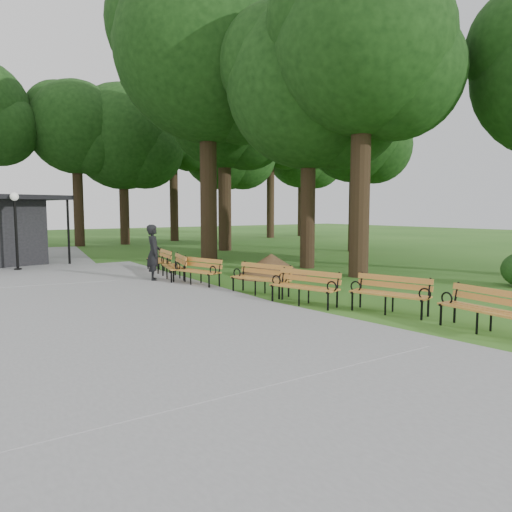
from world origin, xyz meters
TOP-DOWN VIEW (x-y plane):
  - ground at (0.00, 0.00)m, footprint 100.00×100.00m
  - path at (-4.00, 3.00)m, footprint 12.00×38.00m
  - person at (-1.13, 4.90)m, footprint 0.67×0.81m
  - lamp_post at (-4.44, 10.41)m, footprint 0.32×0.32m
  - dirt_mound at (2.70, 3.45)m, footprint 2.30×2.30m
  - bench_0 at (1.42, -5.11)m, footprint 0.79×1.94m
  - bench_1 at (1.30, -2.92)m, footprint 1.17×2.00m
  - bench_2 at (0.35, -1.03)m, footprint 1.14×2.00m
  - bench_3 at (0.29, 0.76)m, footprint 1.14×2.00m
  - bench_4 at (-0.41, 3.29)m, footprint 1.10×2.00m
  - bench_5 at (-0.50, 4.73)m, footprint 1.10×2.00m
  - bench_6 at (-0.08, 6.94)m, footprint 0.95×1.98m
  - lawn_tree_0 at (5.22, 1.63)m, footprint 6.09×6.09m
  - lawn_tree_1 at (5.47, 4.65)m, footprint 6.62×6.62m
  - lawn_tree_2 at (3.83, 9.91)m, footprint 8.57×8.57m
  - lawn_tree_4 at (7.12, 13.83)m, footprint 6.57×6.57m
  - lawn_tree_5 at (12.90, 9.11)m, footprint 5.67×5.67m
  - tree_backdrop at (6.68, 22.62)m, footprint 35.57×8.66m

SIDE VIEW (x-z plane):
  - ground at x=0.00m, z-range 0.00..0.00m
  - path at x=-4.00m, z-range 0.00..0.06m
  - dirt_mound at x=2.70m, z-range 0.00..0.83m
  - bench_0 at x=1.42m, z-range 0.00..0.88m
  - bench_1 at x=1.30m, z-range 0.00..0.88m
  - bench_2 at x=0.35m, z-range 0.00..0.88m
  - bench_3 at x=0.29m, z-range 0.00..0.88m
  - bench_4 at x=-0.41m, z-range 0.00..0.88m
  - bench_5 at x=-0.50m, z-range 0.00..0.88m
  - bench_6 at x=-0.08m, z-range 0.00..0.88m
  - person at x=-1.13m, z-range 0.00..1.89m
  - lamp_post at x=-4.44m, z-range 0.68..3.72m
  - lawn_tree_5 at x=12.90m, z-range 1.92..11.52m
  - lawn_tree_1 at x=5.47m, z-range 1.97..12.61m
  - lawn_tree_0 at x=5.22m, z-range 2.40..13.42m
  - lawn_tree_4 at x=7.12m, z-range 2.32..13.64m
  - tree_backdrop at x=6.68m, z-range 0.00..16.53m
  - lawn_tree_2 at x=3.83m, z-range 2.71..16.80m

